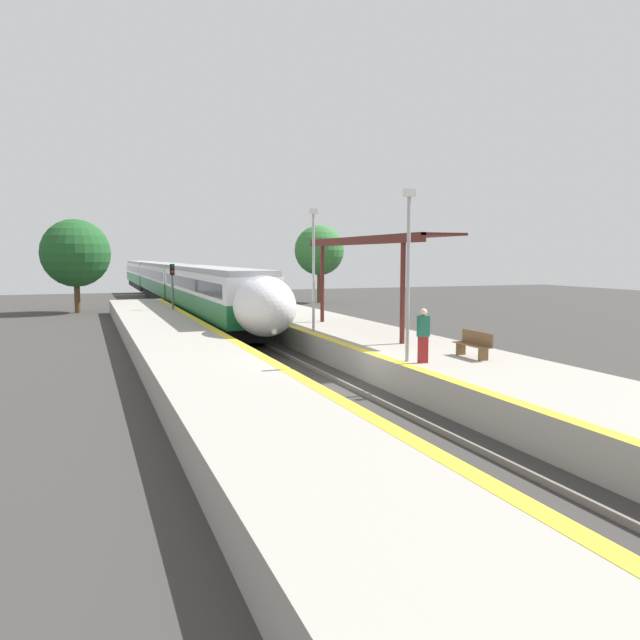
{
  "coord_description": "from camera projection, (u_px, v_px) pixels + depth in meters",
  "views": [
    {
      "loc": [
        -7.47,
        -19.07,
        4.41
      ],
      "look_at": [
        0.59,
        2.22,
        2.08
      ],
      "focal_mm": 35.0,
      "sensor_mm": 36.0,
      "label": 1
    }
  ],
  "objects": [
    {
      "name": "person_waiting",
      "position": [
        423.0,
        335.0,
        19.8
      ],
      "size": [
        0.36,
        0.23,
        1.75
      ],
      "color": "maroon",
      "rests_on": "platform_right"
    },
    {
      "name": "rail_right",
      "position": [
        347.0,
        385.0,
        21.07
      ],
      "size": [
        0.08,
        90.0,
        0.15
      ],
      "primitive_type": "cube",
      "color": "slate",
      "rests_on": "ground_plane"
    },
    {
      "name": "lamppost_near",
      "position": [
        408.0,
        264.0,
        19.86
      ],
      "size": [
        0.36,
        0.2,
        5.5
      ],
      "color": "#9E9EA3",
      "rests_on": "platform_right"
    },
    {
      "name": "platform_left",
      "position": [
        217.0,
        382.0,
        19.47
      ],
      "size": [
        3.99,
        64.0,
        1.03
      ],
      "color": "#9E998E",
      "rests_on": "ground_plane"
    },
    {
      "name": "platform_right",
      "position": [
        435.0,
        366.0,
        22.23
      ],
      "size": [
        4.9,
        64.0,
        1.03
      ],
      "color": "#9E998E",
      "rests_on": "ground_plane"
    },
    {
      "name": "background_tree_right",
      "position": [
        319.0,
        250.0,
        59.06
      ],
      "size": [
        4.72,
        4.72,
        7.34
      ],
      "color": "brown",
      "rests_on": "ground_plane"
    },
    {
      "name": "station_canopy",
      "position": [
        369.0,
        243.0,
        28.14
      ],
      "size": [
        2.02,
        11.7,
        4.27
      ],
      "color": "#511E19",
      "rests_on": "platform_right"
    },
    {
      "name": "background_tree_left",
      "position": [
        76.0,
        253.0,
        48.33
      ],
      "size": [
        5.26,
        5.26,
        7.29
      ],
      "color": "brown",
      "rests_on": "ground_plane"
    },
    {
      "name": "railway_signal",
      "position": [
        173.0,
        287.0,
        39.89
      ],
      "size": [
        0.28,
        0.28,
        3.92
      ],
      "color": "#59595E",
      "rests_on": "ground_plane"
    },
    {
      "name": "lamppost_mid",
      "position": [
        313.0,
        262.0,
        28.03
      ],
      "size": [
        0.36,
        0.2,
        5.5
      ],
      "color": "#9E9EA3",
      "rests_on": "platform_right"
    },
    {
      "name": "train",
      "position": [
        167.0,
        280.0,
        59.96
      ],
      "size": [
        2.83,
        73.33,
        3.74
      ],
      "color": "black",
      "rests_on": "ground_plane"
    },
    {
      "name": "rail_left",
      "position": [
        307.0,
        388.0,
        20.56
      ],
      "size": [
        0.08,
        90.0,
        0.15
      ],
      "primitive_type": "cube",
      "color": "slate",
      "rests_on": "ground_plane"
    },
    {
      "name": "ground_plane",
      "position": [
        327.0,
        389.0,
        20.82
      ],
      "size": [
        120.0,
        120.0,
        0.0
      ],
      "primitive_type": "plane",
      "color": "#383533"
    },
    {
      "name": "platform_bench",
      "position": [
        474.0,
        343.0,
        20.88
      ],
      "size": [
        0.44,
        1.73,
        0.89
      ],
      "color": "brown",
      "rests_on": "platform_right"
    }
  ]
}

